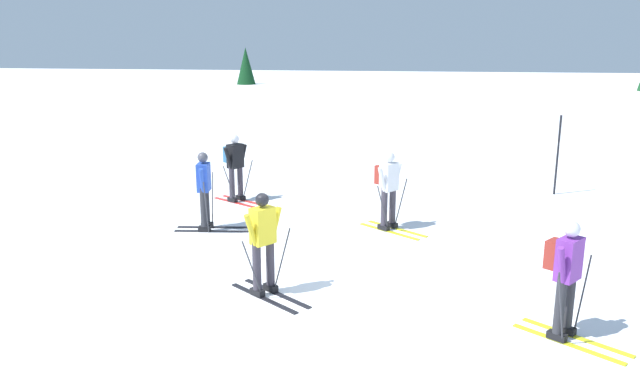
% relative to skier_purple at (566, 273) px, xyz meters
% --- Properties ---
extents(ground_plane, '(120.00, 120.00, 0.00)m').
position_rel_skier_purple_xyz_m(ground_plane, '(-3.37, 1.26, -0.96)').
color(ground_plane, white).
extents(far_snow_ridge, '(80.00, 9.71, 1.80)m').
position_rel_skier_purple_xyz_m(far_snow_ridge, '(-3.37, 21.83, -0.05)').
color(far_snow_ridge, white).
rests_on(far_snow_ridge, ground).
extents(skier_purple, '(1.48, 1.29, 1.71)m').
position_rel_skier_purple_xyz_m(skier_purple, '(0.00, 0.00, 0.00)').
color(skier_purple, gold).
rests_on(skier_purple, ground).
extents(skier_blue, '(1.63, 1.00, 1.71)m').
position_rel_skier_purple_xyz_m(skier_blue, '(-6.45, 4.20, -0.04)').
color(skier_blue, black).
rests_on(skier_blue, ground).
extents(skier_yellow, '(1.48, 1.29, 1.71)m').
position_rel_skier_purple_xyz_m(skier_yellow, '(-4.45, 0.95, -0.04)').
color(skier_yellow, black).
rests_on(skier_yellow, ground).
extents(skier_white, '(1.49, 1.28, 1.71)m').
position_rel_skier_purple_xyz_m(skier_white, '(-2.55, 4.75, -0.00)').
color(skier_white, gold).
rests_on(skier_white, ground).
extents(skier_black, '(1.55, 1.18, 1.71)m').
position_rel_skier_purple_xyz_m(skier_black, '(-6.41, 6.61, -0.00)').
color(skier_black, red).
rests_on(skier_black, ground).
extents(trail_marker_pole, '(0.05, 0.05, 2.10)m').
position_rel_skier_purple_xyz_m(trail_marker_pole, '(1.76, 8.37, 0.09)').
color(trail_marker_pole, black).
rests_on(trail_marker_pole, ground).
extents(conifer_far_left, '(1.52, 1.52, 3.48)m').
position_rel_skier_purple_xyz_m(conifer_far_left, '(-9.50, 20.52, 1.05)').
color(conifer_far_left, '#513823').
rests_on(conifer_far_left, ground).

